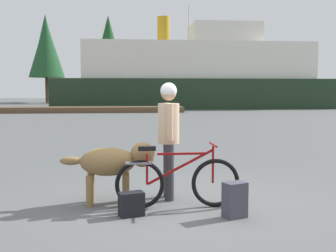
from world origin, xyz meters
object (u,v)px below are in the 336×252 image
bicycle (177,181)px  backpack (235,200)px  person_cyclist (169,129)px  sailboat_moored (189,102)px  handbag_pannier (131,204)px  ferry_boat (198,77)px  dog (114,162)px

bicycle → backpack: (0.69, -0.51, -0.14)m
person_cyclist → backpack: 1.51m
sailboat_moored → handbag_pannier: bearing=-99.8°
bicycle → ferry_boat: ferry_boat is taller
person_cyclist → ferry_boat: ferry_boat is taller
ferry_boat → sailboat_moored: (-0.60, 1.52, -2.32)m
backpack → dog: bearing=152.3°
ferry_boat → dog: bearing=-101.9°
person_cyclist → handbag_pannier: 1.35m
backpack → person_cyclist: bearing=126.5°
dog → backpack: dog is taller
backpack → handbag_pannier: bearing=171.4°
dog → ferry_boat: 32.64m
person_cyclist → ferry_boat: (5.91, 31.66, 1.78)m
backpack → sailboat_moored: bearing=82.4°
person_cyclist → backpack: person_cyclist is taller
dog → sailboat_moored: sailboat_moored is taller
sailboat_moored → dog: bearing=-100.4°
bicycle → sailboat_moored: sailboat_moored is taller
handbag_pannier → sailboat_moored: bearing=80.2°
bicycle → person_cyclist: size_ratio=1.00×
bicycle → ferry_boat: size_ratio=0.07×
person_cyclist → ferry_boat: 32.25m
sailboat_moored → person_cyclist: bearing=-99.1°
bicycle → sailboat_moored: (5.24, 33.69, 0.14)m
person_cyclist → sailboat_moored: 33.60m
dog → sailboat_moored: size_ratio=0.14×
person_cyclist → dog: size_ratio=1.29×
dog → ferry_boat: size_ratio=0.05×
dog → ferry_boat: bearing=78.1°
handbag_pannier → sailboat_moored: sailboat_moored is taller
dog → handbag_pannier: dog is taller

